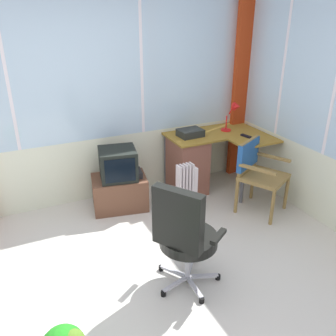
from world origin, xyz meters
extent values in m
cube|color=beige|center=(0.00, 0.00, -0.03)|extent=(5.47, 4.85, 0.06)
cube|color=silver|center=(0.00, 1.95, 0.39)|extent=(4.47, 0.06, 0.79)
cube|color=silver|center=(0.00, 1.95, 1.70)|extent=(4.38, 0.06, 1.82)
cube|color=white|center=(-0.75, 1.95, 1.70)|extent=(0.04, 0.07, 1.82)
cube|color=white|center=(0.75, 1.95, 1.70)|extent=(0.04, 0.07, 1.82)
cube|color=white|center=(2.27, 1.15, 1.70)|extent=(0.07, 0.04, 1.82)
cube|color=#AD3513|center=(2.14, 1.82, 1.34)|extent=(0.24, 0.09, 2.69)
cube|color=olive|center=(1.60, 1.61, 0.74)|extent=(1.23, 0.58, 0.02)
cube|color=olive|center=(1.93, 1.15, 0.74)|extent=(0.58, 0.36, 0.02)
cube|color=brown|center=(1.22, 1.61, 0.36)|extent=(0.40, 0.54, 0.72)
cylinder|color=#4C4C51|center=(1.68, 1.01, 0.36)|extent=(0.04, 0.04, 0.73)
cylinder|color=#4C4C51|center=(1.03, 1.86, 0.36)|extent=(0.04, 0.04, 0.73)
cylinder|color=red|center=(1.80, 1.61, 0.76)|extent=(0.13, 0.13, 0.02)
cylinder|color=red|center=(1.80, 1.61, 0.86)|extent=(0.02, 0.02, 0.18)
cylinder|color=red|center=(1.85, 1.58, 1.05)|extent=(0.02, 0.11, 0.17)
cone|color=red|center=(1.90, 1.54, 1.09)|extent=(0.13, 0.13, 0.12)
cube|color=black|center=(1.89, 1.29, 0.77)|extent=(0.08, 0.16, 0.02)
cube|color=#232623|center=(1.26, 1.61, 0.80)|extent=(0.31, 0.25, 0.09)
cylinder|color=olive|center=(1.69, 0.45, 0.21)|extent=(0.04, 0.04, 0.43)
cylinder|color=olive|center=(2.07, 0.66, 0.21)|extent=(0.04, 0.04, 0.43)
cylinder|color=olive|center=(1.48, 0.84, 0.21)|extent=(0.04, 0.04, 0.43)
cylinder|color=olive|center=(1.87, 1.05, 0.21)|extent=(0.04, 0.04, 0.43)
cube|color=olive|center=(1.78, 0.75, 0.45)|extent=(0.65, 0.65, 0.04)
cube|color=olive|center=(1.67, 0.94, 0.66)|extent=(0.40, 0.24, 0.39)
cube|color=#235294|center=(1.67, 0.94, 0.68)|extent=(0.43, 0.27, 0.33)
cube|color=olive|center=(1.58, 0.65, 0.63)|extent=(0.24, 0.40, 0.03)
cube|color=olive|center=(1.97, 0.85, 0.63)|extent=(0.24, 0.40, 0.03)
cube|color=#B7B7BF|center=(0.32, 0.15, 0.04)|extent=(0.18, 0.25, 0.02)
cylinder|color=black|center=(0.24, 0.27, 0.02)|extent=(0.05, 0.05, 0.05)
cube|color=#B7B7BF|center=(0.26, 0.00, 0.04)|extent=(0.28, 0.11, 0.02)
cylinder|color=black|center=(0.13, -0.04, 0.02)|extent=(0.05, 0.05, 0.05)
cube|color=#B7B7BF|center=(0.39, -0.10, 0.04)|extent=(0.05, 0.28, 0.02)
cylinder|color=black|center=(0.38, -0.24, 0.02)|extent=(0.05, 0.05, 0.05)
cube|color=#B7B7BF|center=(0.53, -0.01, 0.04)|extent=(0.27, 0.13, 0.02)
cylinder|color=black|center=(0.66, -0.06, 0.02)|extent=(0.05, 0.05, 0.05)
cube|color=#B7B7BF|center=(0.49, 0.15, 0.04)|extent=(0.20, 0.24, 0.02)
cylinder|color=black|center=(0.57, 0.26, 0.02)|extent=(0.05, 0.05, 0.05)
cylinder|color=#B7B7BF|center=(0.40, 0.04, 0.24)|extent=(0.05, 0.05, 0.35)
cylinder|color=black|center=(0.40, 0.04, 0.45)|extent=(0.50, 0.50, 0.09)
cube|color=black|center=(0.24, -0.07, 0.75)|extent=(0.31, 0.40, 0.51)
cube|color=black|center=(0.55, -0.19, 0.58)|extent=(0.21, 0.16, 0.04)
cube|color=black|center=(0.25, 0.26, 0.58)|extent=(0.21, 0.16, 0.04)
cube|color=brown|center=(0.27, 1.55, 0.20)|extent=(0.71, 0.55, 0.40)
cube|color=black|center=(0.27, 1.55, 0.58)|extent=(0.49, 0.47, 0.36)
cube|color=black|center=(0.23, 1.35, 0.58)|extent=(0.34, 0.07, 0.28)
cube|color=#262628|center=(0.41, 1.52, 0.43)|extent=(0.30, 0.27, 0.07)
cube|color=silver|center=(0.83, 1.07, 0.33)|extent=(0.03, 0.10, 0.61)
cube|color=silver|center=(0.87, 1.07, 0.33)|extent=(0.03, 0.10, 0.61)
cube|color=silver|center=(0.91, 1.08, 0.33)|extent=(0.03, 0.10, 0.61)
cube|color=silver|center=(0.95, 1.08, 0.33)|extent=(0.03, 0.10, 0.61)
cube|color=silver|center=(0.99, 1.08, 0.33)|extent=(0.03, 0.10, 0.61)
cube|color=black|center=(0.92, 1.01, 0.01)|extent=(0.23, 0.04, 0.03)
cube|color=black|center=(0.91, 1.15, 0.01)|extent=(0.23, 0.04, 0.03)
cube|color=silver|center=(1.03, 1.09, 0.36)|extent=(0.06, 0.09, 0.42)
camera|label=1|loc=(-0.84, -2.19, 2.26)|focal=38.45mm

